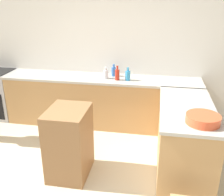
{
  "coord_description": "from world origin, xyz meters",
  "views": [
    {
      "loc": [
        0.96,
        -2.24,
        2.21
      ],
      "look_at": [
        0.38,
        0.96,
        0.93
      ],
      "focal_mm": 42.0,
      "sensor_mm": 36.0,
      "label": 1
    }
  ],
  "objects_px": {
    "water_bottle_blue": "(114,71)",
    "mixing_bowl": "(203,119)",
    "hot_sauce_bottle": "(117,74)",
    "dish_soap_bottle": "(128,75)",
    "vinegar_bottle_clear": "(106,74)",
    "island_table": "(69,143)"
  },
  "relations": [
    {
      "from": "vinegar_bottle_clear",
      "to": "dish_soap_bottle",
      "type": "relative_size",
      "value": 0.9
    },
    {
      "from": "mixing_bowl",
      "to": "vinegar_bottle_clear",
      "type": "relative_size",
      "value": 1.92
    },
    {
      "from": "mixing_bowl",
      "to": "vinegar_bottle_clear",
      "type": "height_order",
      "value": "vinegar_bottle_clear"
    },
    {
      "from": "hot_sauce_bottle",
      "to": "water_bottle_blue",
      "type": "bearing_deg",
      "value": 114.33
    },
    {
      "from": "hot_sauce_bottle",
      "to": "vinegar_bottle_clear",
      "type": "xyz_separation_m",
      "value": [
        -0.2,
        0.05,
        -0.02
      ]
    },
    {
      "from": "water_bottle_blue",
      "to": "hot_sauce_bottle",
      "type": "xyz_separation_m",
      "value": [
        0.1,
        -0.22,
        0.01
      ]
    },
    {
      "from": "hot_sauce_bottle",
      "to": "dish_soap_bottle",
      "type": "bearing_deg",
      "value": 3.39
    },
    {
      "from": "vinegar_bottle_clear",
      "to": "hot_sauce_bottle",
      "type": "bearing_deg",
      "value": -13.34
    },
    {
      "from": "vinegar_bottle_clear",
      "to": "water_bottle_blue",
      "type": "bearing_deg",
      "value": 57.47
    },
    {
      "from": "water_bottle_blue",
      "to": "mixing_bowl",
      "type": "bearing_deg",
      "value": -51.78
    },
    {
      "from": "island_table",
      "to": "dish_soap_bottle",
      "type": "xyz_separation_m",
      "value": [
        0.57,
        1.4,
        0.52
      ]
    },
    {
      "from": "mixing_bowl",
      "to": "dish_soap_bottle",
      "type": "bearing_deg",
      "value": 125.35
    },
    {
      "from": "hot_sauce_bottle",
      "to": "dish_soap_bottle",
      "type": "relative_size",
      "value": 1.11
    },
    {
      "from": "vinegar_bottle_clear",
      "to": "island_table",
      "type": "bearing_deg",
      "value": -97.53
    },
    {
      "from": "island_table",
      "to": "hot_sauce_bottle",
      "type": "xyz_separation_m",
      "value": [
        0.39,
        1.39,
        0.53
      ]
    },
    {
      "from": "water_bottle_blue",
      "to": "dish_soap_bottle",
      "type": "distance_m",
      "value": 0.34
    },
    {
      "from": "mixing_bowl",
      "to": "hot_sauce_bottle",
      "type": "bearing_deg",
      "value": 129.98
    },
    {
      "from": "mixing_bowl",
      "to": "water_bottle_blue",
      "type": "height_order",
      "value": "water_bottle_blue"
    },
    {
      "from": "mixing_bowl",
      "to": "dish_soap_bottle",
      "type": "height_order",
      "value": "dish_soap_bottle"
    },
    {
      "from": "island_table",
      "to": "vinegar_bottle_clear",
      "type": "bearing_deg",
      "value": 82.47
    },
    {
      "from": "island_table",
      "to": "hot_sauce_bottle",
      "type": "bearing_deg",
      "value": 74.16
    },
    {
      "from": "mixing_bowl",
      "to": "water_bottle_blue",
      "type": "xyz_separation_m",
      "value": [
        -1.28,
        1.63,
        0.03
      ]
    }
  ]
}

